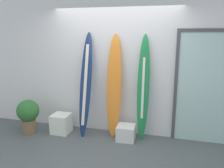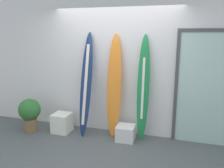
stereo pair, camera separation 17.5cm
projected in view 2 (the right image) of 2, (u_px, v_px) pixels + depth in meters
The scene contains 9 objects.
ground at pixel (95, 161), 3.81m from camera, with size 8.00×8.00×0.04m, color #505558.
wall_back at pixel (117, 64), 4.71m from camera, with size 7.20×0.20×2.80m, color silver.
surfboard_navy at pixel (86, 85), 4.62m from camera, with size 0.25×0.50×2.04m.
surfboard_sunset at pixel (114, 86), 4.54m from camera, with size 0.29×0.31×2.02m.
surfboard_emerald at pixel (143, 89), 4.38m from camera, with size 0.23×0.28×2.01m.
display_block_left at pixel (126, 133), 4.49m from camera, with size 0.36×0.36×0.29m.
display_block_center at pixel (62, 123), 4.85m from camera, with size 0.36×0.36×0.39m.
glass_door at pixel (209, 87), 4.16m from camera, with size 1.18×0.06×2.10m.
potted_plant at pixel (30, 112), 4.84m from camera, with size 0.45×0.45×0.70m.
Camera 2 is at (1.31, -3.20, 2.04)m, focal length 37.51 mm.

